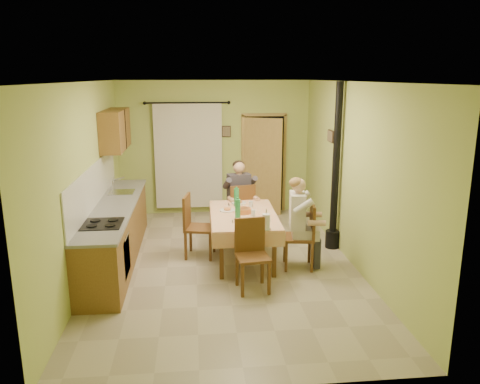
{
  "coord_description": "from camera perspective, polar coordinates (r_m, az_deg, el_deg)",
  "views": [
    {
      "loc": [
        -0.45,
        -6.82,
        2.88
      ],
      "look_at": [
        0.25,
        0.1,
        1.15
      ],
      "focal_mm": 35.0,
      "sensor_mm": 36.0,
      "label": 1
    }
  ],
  "objects": [
    {
      "name": "tableware",
      "position": [
        7.27,
        0.61,
        -2.44
      ],
      "size": [
        0.74,
        1.61,
        0.33
      ],
      "color": "white",
      "rests_on": "dining_table"
    },
    {
      "name": "picture_back",
      "position": [
        9.88,
        -1.69,
        7.39
      ],
      "size": [
        0.19,
        0.03,
        0.23
      ],
      "primitive_type": "cube",
      "color": "black",
      "rests_on": "room_shell"
    },
    {
      "name": "doorway",
      "position": [
        9.98,
        2.85,
        3.4
      ],
      "size": [
        0.96,
        0.41,
        2.15
      ],
      "color": "black",
      "rests_on": "ground"
    },
    {
      "name": "man_far",
      "position": [
        8.38,
        -0.07,
        0.16
      ],
      "size": [
        0.63,
        0.54,
        1.39
      ],
      "rotation": [
        0.0,
        0.0,
        0.21
      ],
      "color": "#38333D",
      "rests_on": "chair_far"
    },
    {
      "name": "upper_cabinets",
      "position": [
        8.68,
        -14.95,
        7.35
      ],
      "size": [
        0.35,
        1.4,
        0.7
      ],
      "primitive_type": "cube",
      "color": "brown",
      "rests_on": "room_shell"
    },
    {
      "name": "floor",
      "position": [
        7.41,
        -1.87,
        -8.89
      ],
      "size": [
        4.0,
        6.0,
        0.01
      ],
      "primitive_type": "cube",
      "color": "tan",
      "rests_on": "ground"
    },
    {
      "name": "picture_right",
      "position": [
        8.44,
        11.01,
        6.7
      ],
      "size": [
        0.03,
        0.31,
        0.21
      ],
      "primitive_type": "cube",
      "color": "brown",
      "rests_on": "room_shell"
    },
    {
      "name": "chair_near",
      "position": [
        6.51,
        1.52,
        -9.45
      ],
      "size": [
        0.47,
        0.47,
        0.99
      ],
      "rotation": [
        0.0,
        0.0,
        3.25
      ],
      "color": "brown",
      "rests_on": "ground"
    },
    {
      "name": "chair_far",
      "position": [
        8.53,
        -0.03,
        -3.69
      ],
      "size": [
        0.54,
        0.54,
        1.02
      ],
      "rotation": [
        0.0,
        0.0,
        0.21
      ],
      "color": "brown",
      "rests_on": "ground"
    },
    {
      "name": "dining_table",
      "position": [
        7.51,
        0.43,
        -5.46
      ],
      "size": [
        1.08,
        1.75,
        0.76
      ],
      "rotation": [
        0.0,
        0.0,
        -0.02
      ],
      "color": "#E2A679",
      "rests_on": "ground"
    },
    {
      "name": "man_right",
      "position": [
        7.11,
        7.25,
        -2.49
      ],
      "size": [
        0.51,
        0.62,
        1.39
      ],
      "rotation": [
        0.0,
        0.0,
        1.43
      ],
      "color": "beige",
      "rests_on": "chair_right"
    },
    {
      "name": "room_shell",
      "position": [
        6.91,
        -1.99,
        5.15
      ],
      "size": [
        4.04,
        6.04,
        2.82
      ],
      "color": "#B9CB68",
      "rests_on": "ground"
    },
    {
      "name": "chair_left",
      "position": [
        7.7,
        -5.01,
        -5.72
      ],
      "size": [
        0.54,
        0.54,
        1.03
      ],
      "rotation": [
        0.0,
        0.0,
        -1.77
      ],
      "color": "brown",
      "rests_on": "ground"
    },
    {
      "name": "kitchen_run",
      "position": [
        7.71,
        -14.91,
        -4.64
      ],
      "size": [
        0.64,
        3.64,
        1.56
      ],
      "color": "brown",
      "rests_on": "ground"
    },
    {
      "name": "chair_right",
      "position": [
        7.3,
        7.23,
        -6.92
      ],
      "size": [
        0.5,
        0.5,
        1.01
      ],
      "rotation": [
        0.0,
        0.0,
        1.43
      ],
      "color": "brown",
      "rests_on": "ground"
    },
    {
      "name": "stove_flue",
      "position": [
        8.0,
        11.48,
        0.28
      ],
      "size": [
        0.24,
        0.24,
        2.8
      ],
      "color": "black",
      "rests_on": "ground"
    },
    {
      "name": "curtain",
      "position": [
        9.85,
        -6.3,
        4.43
      ],
      "size": [
        1.7,
        0.07,
        2.22
      ],
      "color": "black",
      "rests_on": "ground"
    }
  ]
}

